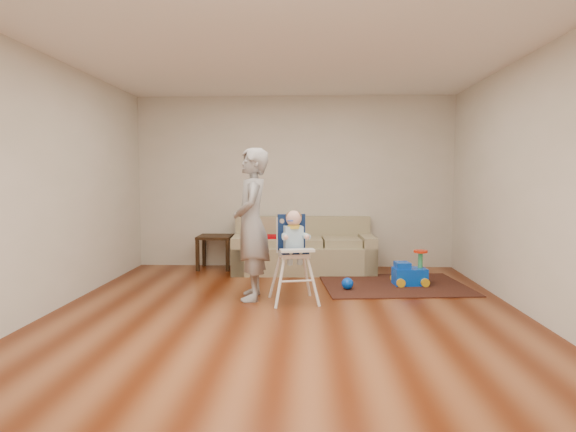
{
  "coord_description": "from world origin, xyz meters",
  "views": [
    {
      "loc": [
        0.23,
        -4.9,
        1.43
      ],
      "look_at": [
        0.0,
        0.4,
        1.0
      ],
      "focal_mm": 30.0,
      "sensor_mm": 36.0,
      "label": 1
    }
  ],
  "objects_px": {
    "sofa": "(303,245)",
    "adult": "(252,224)",
    "side_table": "(215,252)",
    "high_chair": "(294,258)",
    "ride_on_toy": "(410,267)",
    "toy_ball": "(347,283)"
  },
  "relations": [
    {
      "from": "sofa",
      "to": "adult",
      "type": "height_order",
      "value": "adult"
    },
    {
      "from": "side_table",
      "to": "high_chair",
      "type": "xyz_separation_m",
      "value": [
        1.29,
        -1.97,
        0.25
      ]
    },
    {
      "from": "side_table",
      "to": "adult",
      "type": "relative_size",
      "value": 0.29
    },
    {
      "from": "adult",
      "to": "ride_on_toy",
      "type": "bearing_deg",
      "value": 104.97
    },
    {
      "from": "high_chair",
      "to": "adult",
      "type": "height_order",
      "value": "adult"
    },
    {
      "from": "toy_ball",
      "to": "high_chair",
      "type": "relative_size",
      "value": 0.14
    },
    {
      "from": "side_table",
      "to": "toy_ball",
      "type": "bearing_deg",
      "value": -35.32
    },
    {
      "from": "ride_on_toy",
      "to": "high_chair",
      "type": "distance_m",
      "value": 1.77
    },
    {
      "from": "sofa",
      "to": "side_table",
      "type": "bearing_deg",
      "value": 169.56
    },
    {
      "from": "ride_on_toy",
      "to": "high_chair",
      "type": "relative_size",
      "value": 0.43
    },
    {
      "from": "sofa",
      "to": "toy_ball",
      "type": "relative_size",
      "value": 14.47
    },
    {
      "from": "high_chair",
      "to": "sofa",
      "type": "bearing_deg",
      "value": 74.95
    },
    {
      "from": "sofa",
      "to": "high_chair",
      "type": "height_order",
      "value": "high_chair"
    },
    {
      "from": "side_table",
      "to": "adult",
      "type": "distance_m",
      "value": 2.1
    },
    {
      "from": "side_table",
      "to": "ride_on_toy",
      "type": "height_order",
      "value": "side_table"
    },
    {
      "from": "sofa",
      "to": "high_chair",
      "type": "relative_size",
      "value": 2.01
    },
    {
      "from": "sofa",
      "to": "toy_ball",
      "type": "xyz_separation_m",
      "value": [
        0.57,
        -1.19,
        -0.32
      ]
    },
    {
      "from": "ride_on_toy",
      "to": "high_chair",
      "type": "bearing_deg",
      "value": -155.36
    },
    {
      "from": "adult",
      "to": "toy_ball",
      "type": "bearing_deg",
      "value": 105.7
    },
    {
      "from": "sofa",
      "to": "side_table",
      "type": "distance_m",
      "value": 1.4
    },
    {
      "from": "high_chair",
      "to": "ride_on_toy",
      "type": "bearing_deg",
      "value": 18.41
    },
    {
      "from": "ride_on_toy",
      "to": "adult",
      "type": "xyz_separation_m",
      "value": [
        -2.0,
        -0.76,
        0.64
      ]
    }
  ]
}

